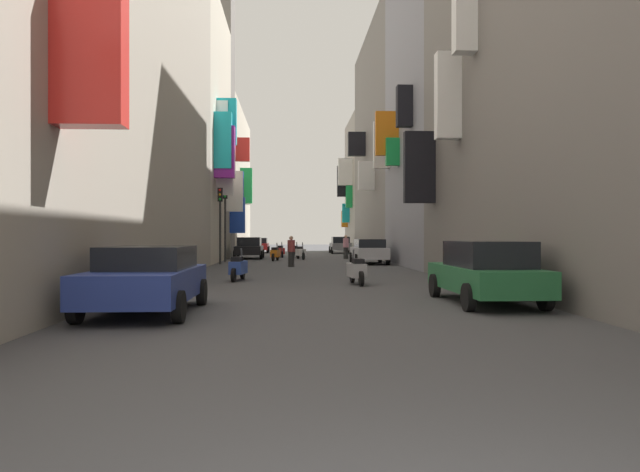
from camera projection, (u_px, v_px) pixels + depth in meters
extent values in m
plane|color=#424244|center=(304.00, 265.00, 32.32)|extent=(140.00, 140.00, 0.00)
cube|color=red|center=(90.00, 41.00, 10.64)|extent=(1.26, 0.55, 3.09)
cube|color=#BCB29E|center=(161.00, 77.00, 32.91)|extent=(6.00, 3.48, 20.85)
cube|color=#19B2BF|center=(223.00, 141.00, 32.91)|extent=(0.97, 0.65, 3.14)
cube|color=white|center=(223.00, 115.00, 34.00)|extent=(0.66, 0.59, 1.57)
cube|color=white|center=(225.00, 169.00, 33.91)|extent=(0.95, 0.44, 3.02)
cube|color=purple|center=(225.00, 152.00, 32.98)|extent=(1.14, 0.60, 2.89)
cube|color=#19B2BF|center=(227.00, 122.00, 34.13)|extent=(1.12, 0.60, 2.65)
cube|color=#BCB29E|center=(179.00, 138.00, 38.24)|extent=(6.00, 7.19, 15.85)
cube|color=white|center=(235.00, 191.00, 39.05)|extent=(1.08, 0.44, 2.68)
cube|color=red|center=(228.00, 132.00, 36.36)|extent=(0.84, 0.59, 2.90)
cube|color=blue|center=(238.00, 215.00, 41.39)|extent=(1.06, 0.43, 2.50)
cube|color=slate|center=(192.00, 110.00, 43.36)|extent=(6.00, 3.06, 21.60)
cube|color=red|center=(241.00, 150.00, 43.79)|extent=(1.21, 0.39, 1.75)
cube|color=blue|center=(239.00, 187.00, 44.22)|extent=(0.73, 0.41, 2.25)
cube|color=#BCB29E|center=(210.00, 183.00, 53.39)|extent=(6.00, 17.00, 12.67)
cube|color=white|center=(248.00, 188.00, 53.83)|extent=(0.68, 0.41, 2.93)
cube|color=green|center=(246.00, 186.00, 49.93)|extent=(1.00, 0.50, 2.98)
cube|color=white|center=(465.00, 21.00, 18.35)|extent=(0.68, 0.53, 1.97)
cube|color=white|center=(448.00, 96.00, 20.01)|extent=(0.83, 0.48, 2.92)
cube|color=black|center=(419.00, 167.00, 23.54)|extent=(1.22, 0.41, 2.84)
cube|color=gray|center=(458.00, 84.00, 30.81)|extent=(6.00, 10.43, 19.03)
cube|color=green|center=(392.00, 152.00, 31.25)|extent=(0.71, 0.38, 1.46)
cube|color=white|center=(381.00, 145.00, 34.40)|extent=(0.92, 0.36, 2.72)
cube|color=orange|center=(387.00, 134.00, 31.50)|extent=(1.23, 0.36, 2.35)
cube|color=black|center=(404.00, 106.00, 27.93)|extent=(0.73, 0.54, 1.94)
cube|color=slate|center=(407.00, 145.00, 44.50)|extent=(6.00, 16.97, 16.85)
cube|color=black|center=(357.00, 144.00, 45.45)|extent=(1.33, 0.59, 1.82)
cube|color=white|center=(366.00, 176.00, 40.45)|extent=(1.12, 0.40, 1.97)
cube|color=gray|center=(380.00, 186.00, 57.82)|extent=(6.00, 9.71, 12.87)
cube|color=#19B2BF|center=(346.00, 213.00, 57.67)|extent=(0.71, 0.43, 1.84)
cube|color=black|center=(344.00, 181.00, 56.25)|extent=(1.32, 0.55, 2.92)
cube|color=white|center=(345.00, 172.00, 54.95)|extent=(1.32, 0.56, 2.51)
cube|color=orange|center=(345.00, 219.00, 59.52)|extent=(0.62, 0.47, 1.61)
cube|color=green|center=(349.00, 193.00, 54.98)|extent=(0.60, 0.47, 2.74)
cube|color=#B21E1E|center=(258.00, 246.00, 53.76)|extent=(1.80, 4.15, 0.57)
cube|color=black|center=(258.00, 241.00, 53.97)|extent=(1.59, 2.32, 0.50)
cylinder|color=black|center=(267.00, 250.00, 52.44)|extent=(0.18, 0.60, 0.60)
cylinder|color=black|center=(247.00, 250.00, 52.35)|extent=(0.18, 0.60, 0.60)
cylinder|color=black|center=(269.00, 249.00, 55.18)|extent=(0.18, 0.60, 0.60)
cylinder|color=black|center=(249.00, 249.00, 55.09)|extent=(0.18, 0.60, 0.60)
cube|color=#B7B7BC|center=(369.00, 253.00, 33.35)|extent=(1.69, 4.44, 0.62)
cube|color=black|center=(369.00, 243.00, 33.12)|extent=(1.49, 2.49, 0.47)
cylinder|color=black|center=(351.00, 257.00, 34.77)|extent=(0.18, 0.60, 0.60)
cylinder|color=black|center=(380.00, 257.00, 34.85)|extent=(0.18, 0.60, 0.60)
cylinder|color=black|center=(357.00, 259.00, 31.84)|extent=(0.18, 0.60, 0.60)
cylinder|color=black|center=(388.00, 259.00, 31.92)|extent=(0.18, 0.60, 0.60)
cube|color=slate|center=(340.00, 246.00, 52.73)|extent=(1.67, 3.93, 0.61)
cube|color=black|center=(340.00, 240.00, 52.53)|extent=(1.47, 2.20, 0.56)
cylinder|color=black|center=(330.00, 250.00, 53.98)|extent=(0.18, 0.60, 0.60)
cylinder|color=black|center=(348.00, 249.00, 54.07)|extent=(0.18, 0.60, 0.60)
cylinder|color=black|center=(332.00, 250.00, 51.39)|extent=(0.18, 0.60, 0.60)
cylinder|color=black|center=(351.00, 250.00, 51.47)|extent=(0.18, 0.60, 0.60)
cube|color=black|center=(249.00, 250.00, 40.49)|extent=(1.75, 4.18, 0.57)
cube|color=black|center=(249.00, 242.00, 40.70)|extent=(1.54, 2.34, 0.59)
cylinder|color=black|center=(261.00, 255.00, 39.15)|extent=(0.18, 0.60, 0.60)
cylinder|color=black|center=(235.00, 255.00, 39.07)|extent=(0.18, 0.60, 0.60)
cylinder|color=black|center=(263.00, 254.00, 41.91)|extent=(0.18, 0.60, 0.60)
cylinder|color=black|center=(238.00, 254.00, 41.82)|extent=(0.18, 0.60, 0.60)
cube|color=navy|center=(146.00, 284.00, 12.11)|extent=(1.85, 4.22, 0.61)
cube|color=black|center=(149.00, 257.00, 12.32)|extent=(1.63, 2.37, 0.46)
cylinder|color=black|center=(179.00, 307.00, 10.76)|extent=(0.18, 0.60, 0.60)
cylinder|color=black|center=(76.00, 307.00, 10.67)|extent=(0.18, 0.60, 0.60)
cylinder|color=black|center=(202.00, 292.00, 13.55)|extent=(0.18, 0.60, 0.60)
cylinder|color=black|center=(120.00, 292.00, 13.45)|extent=(0.18, 0.60, 0.60)
cube|color=#236638|center=(484.00, 278.00, 13.90)|extent=(1.65, 4.42, 0.57)
cube|color=black|center=(488.00, 254.00, 13.67)|extent=(1.45, 2.47, 0.59)
cylinder|color=black|center=(435.00, 286.00, 15.31)|extent=(0.18, 0.60, 0.60)
cylinder|color=black|center=(497.00, 285.00, 15.39)|extent=(0.18, 0.60, 0.60)
cylinder|color=black|center=(468.00, 297.00, 12.40)|extent=(0.18, 0.60, 0.60)
cylinder|color=black|center=(545.00, 297.00, 12.48)|extent=(0.18, 0.60, 0.60)
cube|color=red|center=(281.00, 251.00, 42.69)|extent=(0.61, 1.23, 0.45)
cube|color=black|center=(280.00, 247.00, 42.90)|extent=(0.40, 0.60, 0.16)
cylinder|color=#4C4C51|center=(282.00, 247.00, 42.11)|extent=(0.10, 0.28, 0.68)
cylinder|color=black|center=(282.00, 254.00, 41.97)|extent=(0.17, 0.49, 0.48)
cylinder|color=black|center=(280.00, 254.00, 43.41)|extent=(0.17, 0.49, 0.48)
cube|color=orange|center=(275.00, 253.00, 37.05)|extent=(0.63, 1.16, 0.45)
cube|color=black|center=(275.00, 249.00, 36.85)|extent=(0.42, 0.61, 0.16)
cylinder|color=#4C4C51|center=(277.00, 248.00, 37.60)|extent=(0.11, 0.28, 0.68)
cylinder|color=black|center=(278.00, 257.00, 37.74)|extent=(0.19, 0.49, 0.48)
cylinder|color=black|center=(273.00, 257.00, 36.37)|extent=(0.19, 0.49, 0.48)
cube|color=#ADADB2|center=(357.00, 270.00, 19.23)|extent=(0.54, 1.22, 0.45)
cube|color=black|center=(358.00, 261.00, 19.01)|extent=(0.37, 0.59, 0.16)
cylinder|color=#4C4C51|center=(353.00, 260.00, 19.82)|extent=(0.08, 0.28, 0.68)
cylinder|color=black|center=(352.00, 276.00, 19.97)|extent=(0.14, 0.49, 0.48)
cylinder|color=black|center=(361.00, 279.00, 18.50)|extent=(0.14, 0.49, 0.48)
cube|color=silver|center=(301.00, 252.00, 39.35)|extent=(0.70, 1.25, 0.45)
cube|color=black|center=(300.00, 248.00, 39.56)|extent=(0.44, 0.62, 0.16)
cylinder|color=#4C4C51|center=(303.00, 248.00, 38.78)|extent=(0.12, 0.28, 0.68)
cylinder|color=black|center=(303.00, 256.00, 38.64)|extent=(0.21, 0.49, 0.48)
cylinder|color=black|center=(298.00, 255.00, 40.06)|extent=(0.21, 0.49, 0.48)
cube|color=#2D4CAD|center=(238.00, 267.00, 20.90)|extent=(0.59, 1.24, 0.45)
cube|color=black|center=(237.00, 259.00, 20.68)|extent=(0.39, 0.60, 0.16)
cylinder|color=#4C4C51|center=(242.00, 258.00, 21.49)|extent=(0.09, 0.28, 0.68)
cylinder|color=black|center=(243.00, 272.00, 21.64)|extent=(0.16, 0.49, 0.48)
cylinder|color=black|center=(234.00, 275.00, 20.15)|extent=(0.16, 0.49, 0.48)
cube|color=black|center=(295.00, 251.00, 42.25)|extent=(0.68, 1.23, 0.45)
cube|color=black|center=(295.00, 247.00, 42.04)|extent=(0.43, 0.62, 0.16)
cylinder|color=#4C4C51|center=(297.00, 246.00, 42.83)|extent=(0.12, 0.28, 0.68)
cylinder|color=black|center=(297.00, 254.00, 42.97)|extent=(0.20, 0.49, 0.48)
cylinder|color=black|center=(293.00, 255.00, 41.54)|extent=(0.20, 0.49, 0.48)
cylinder|color=#292929|center=(291.00, 259.00, 30.00)|extent=(0.43, 0.43, 0.76)
cylinder|color=maroon|center=(291.00, 246.00, 30.00)|extent=(0.51, 0.51, 0.60)
sphere|color=tan|center=(291.00, 238.00, 30.00)|extent=(0.21, 0.21, 0.21)
cylinder|color=#2A2A2A|center=(346.00, 253.00, 39.86)|extent=(0.39, 0.39, 0.79)
cylinder|color=pink|center=(346.00, 243.00, 39.86)|extent=(0.46, 0.46, 0.62)
sphere|color=tan|center=(346.00, 237.00, 39.86)|extent=(0.21, 0.21, 0.21)
cylinder|color=#2D2D2D|center=(220.00, 233.00, 32.64)|extent=(0.12, 0.12, 3.47)
cube|color=black|center=(220.00, 195.00, 32.64)|extent=(0.26, 0.26, 0.75)
sphere|color=red|center=(220.00, 190.00, 32.50)|extent=(0.14, 0.14, 0.14)
sphere|color=orange|center=(220.00, 195.00, 32.50)|extent=(0.14, 0.14, 0.14)
sphere|color=green|center=(220.00, 199.00, 32.50)|extent=(0.14, 0.14, 0.14)
cylinder|color=#2D2D2D|center=(225.00, 230.00, 35.11)|extent=(0.12, 0.12, 3.78)
cube|color=black|center=(225.00, 192.00, 35.11)|extent=(0.26, 0.26, 0.75)
sphere|color=red|center=(225.00, 188.00, 34.97)|extent=(0.14, 0.14, 0.14)
sphere|color=orange|center=(225.00, 192.00, 34.97)|extent=(0.14, 0.14, 0.14)
sphere|color=green|center=(225.00, 196.00, 34.97)|extent=(0.14, 0.14, 0.14)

